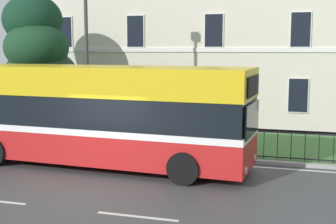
% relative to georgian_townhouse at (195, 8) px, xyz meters
% --- Properties ---
extents(ground_plane, '(60.00, 56.00, 0.18)m').
position_rel_georgian_townhouse_xyz_m(ground_plane, '(0.65, -13.80, -6.20)').
color(ground_plane, '#3F4243').
extents(georgian_townhouse, '(16.12, 8.88, 12.05)m').
position_rel_georgian_townhouse_xyz_m(georgian_townhouse, '(0.00, 0.00, 0.00)').
color(georgian_townhouse, beige).
rests_on(georgian_townhouse, ground_plane).
extents(iron_verge_railing, '(18.10, 0.04, 0.97)m').
position_rel_georgian_townhouse_xyz_m(iron_verge_railing, '(-0.00, -10.42, -5.56)').
color(iron_verge_railing, black).
rests_on(iron_verge_railing, ground_plane).
extents(evergreen_tree, '(4.34, 4.34, 6.18)m').
position_rel_georgian_townhouse_xyz_m(evergreen_tree, '(-5.36, -7.84, -3.37)').
color(evergreen_tree, '#423328').
rests_on(evergreen_tree, ground_plane).
extents(single_decker_bus, '(10.20, 3.08, 3.30)m').
position_rel_georgian_townhouse_xyz_m(single_decker_bus, '(-0.22, -12.46, -4.44)').
color(single_decker_bus, red).
rests_on(single_decker_bus, ground_plane).
extents(street_lamp_post, '(0.36, 0.24, 7.61)m').
position_rel_georgian_townhouse_xyz_m(street_lamp_post, '(-1.91, -9.91, -1.75)').
color(street_lamp_post, '#333338').
rests_on(street_lamp_post, ground_plane).
extents(litter_bin, '(0.50, 0.50, 1.20)m').
position_rel_georgian_townhouse_xyz_m(litter_bin, '(3.62, -9.72, -5.46)').
color(litter_bin, '#23472D').
rests_on(litter_bin, ground_plane).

